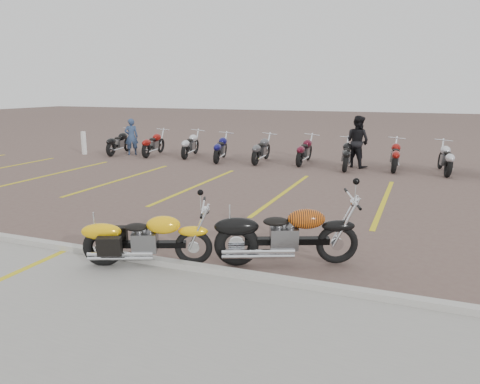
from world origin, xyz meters
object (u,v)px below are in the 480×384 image
object	(u,v)px
yellow_cruiser	(145,241)
person_a	(131,137)
flame_cruiser	(283,237)
bollard	(84,143)
person_b	(357,142)

from	to	relation	value
yellow_cruiser	person_a	world-z (taller)	person_a
flame_cruiser	bollard	world-z (taller)	bollard
yellow_cruiser	person_b	xyz separation A→B (m)	(1.85, 11.23, 0.51)
person_a	person_b	xyz separation A→B (m)	(9.58, 0.30, 0.16)
bollard	flame_cruiser	bearing A→B (deg)	-38.38
flame_cruiser	bollard	bearing A→B (deg)	118.65
person_b	bollard	xyz separation A→B (m)	(-11.62, -0.96, -0.45)
flame_cruiser	person_b	world-z (taller)	person_b
yellow_cruiser	person_b	distance (m)	11.39
flame_cruiser	person_a	size ratio (longest dim) A/B	1.42
yellow_cruiser	flame_cruiser	world-z (taller)	flame_cruiser
yellow_cruiser	person_a	size ratio (longest dim) A/B	1.28
yellow_cruiser	person_b	size ratio (longest dim) A/B	1.07
person_b	bollard	world-z (taller)	person_b
flame_cruiser	bollard	xyz separation A→B (m)	(-11.87, 9.40, 0.01)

